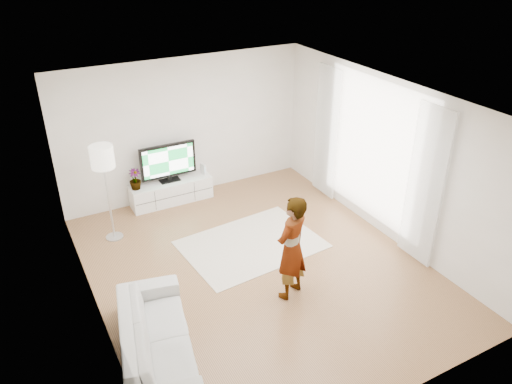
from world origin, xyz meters
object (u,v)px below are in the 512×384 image
television (168,161)px  player (292,248)px  rug (251,244)px  sofa (156,338)px  media_console (171,191)px  floor_lamp (103,161)px

television → player: (0.58, -3.60, -0.04)m
rug → sofa: (-2.25, -1.71, 0.31)m
media_console → television: size_ratio=1.46×
sofa → rug: bearing=-41.1°
television → floor_lamp: floor_lamp is taller
rug → television: bearing=107.6°
rug → floor_lamp: 2.87m
sofa → floor_lamp: 3.29m
rug → sofa: 2.84m
television → sofa: size_ratio=0.51×
player → sofa: 2.22m
player → sofa: (-2.15, -0.26, -0.51)m
media_console → player: (0.58, -3.57, 0.60)m
sofa → player: bearing=-71.2°
media_console → television: bearing=90.0°
media_console → rug: bearing=-72.2°
rug → player: (-0.11, -1.44, 0.83)m
media_console → television: (0.00, 0.03, 0.65)m
rug → player: player is taller
television → player: bearing=-80.9°
media_console → rug: size_ratio=0.70×
rug → floor_lamp: size_ratio=1.31×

